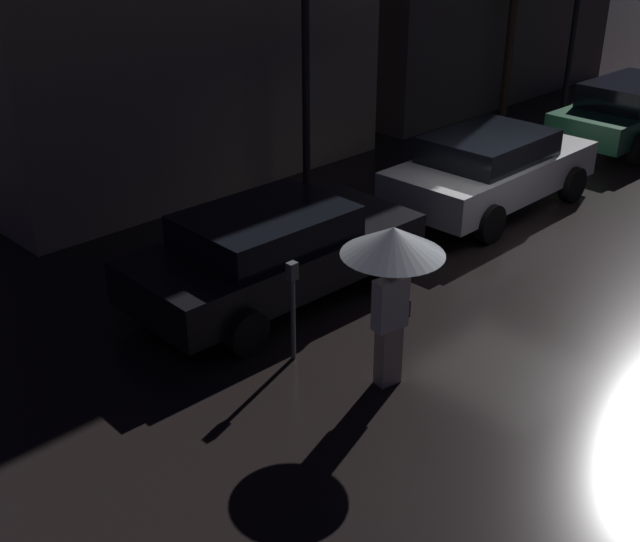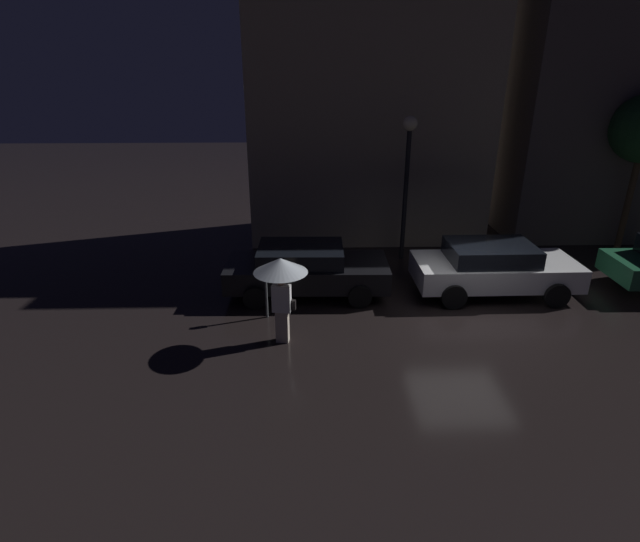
# 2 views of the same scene
# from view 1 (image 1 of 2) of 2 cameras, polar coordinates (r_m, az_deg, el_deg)

# --- Properties ---
(ground_plane) EXTENTS (60.00, 60.00, 0.00)m
(ground_plane) POSITION_cam_1_polar(r_m,az_deg,el_deg) (13.48, 13.79, 1.94)
(ground_plane) COLOR black
(parked_car_black) EXTENTS (4.32, 2.06, 1.33)m
(parked_car_black) POSITION_cam_1_polar(r_m,az_deg,el_deg) (11.17, -3.32, 1.49)
(parked_car_black) COLOR black
(parked_car_black) RESTS_ON ground
(parked_car_white) EXTENTS (4.26, 2.02, 1.40)m
(parked_car_white) POSITION_cam_1_polar(r_m,az_deg,el_deg) (14.63, 12.04, 7.19)
(parked_car_white) COLOR silver
(parked_car_white) RESTS_ON ground
(parked_car_green) EXTENTS (4.57, 1.93, 1.41)m
(parked_car_green) POSITION_cam_1_polar(r_m,az_deg,el_deg) (19.36, 21.37, 10.65)
(parked_car_green) COLOR #1E5638
(parked_car_green) RESTS_ON ground
(pedestrian_with_umbrella) EXTENTS (1.16, 1.16, 1.99)m
(pedestrian_with_umbrella) POSITION_cam_1_polar(r_m,az_deg,el_deg) (8.80, 5.18, 1.03)
(pedestrian_with_umbrella) COLOR beige
(pedestrian_with_umbrella) RESTS_ON ground
(parking_meter) EXTENTS (0.12, 0.10, 1.32)m
(parking_meter) POSITION_cam_1_polar(r_m,az_deg,el_deg) (9.61, -1.96, -2.12)
(parking_meter) COLOR #4C5154
(parking_meter) RESTS_ON ground
(street_lamp_near) EXTENTS (0.43, 0.43, 4.39)m
(street_lamp_near) POSITION_cam_1_polar(r_m,az_deg,el_deg) (14.27, -1.04, 17.07)
(street_lamp_near) COLOR black
(street_lamp_near) RESTS_ON ground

